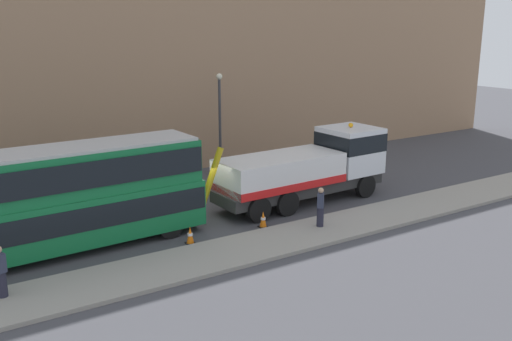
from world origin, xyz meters
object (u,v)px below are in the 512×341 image
(recovery_tow_truck, at_px, (309,167))
(traffic_cone_near_bus, at_px, (190,236))
(traffic_cone_midway, at_px, (263,220))
(street_lamp, at_px, (220,115))
(pedestrian_onlooker, at_px, (1,272))
(double_decker_bus, at_px, (62,195))
(pedestrian_bystander, at_px, (320,207))

(recovery_tow_truck, relative_size, traffic_cone_near_bus, 14.15)
(traffic_cone_near_bus, xyz_separation_m, traffic_cone_midway, (3.49, 0.01, 0.00))
(traffic_cone_midway, relative_size, street_lamp, 0.12)
(pedestrian_onlooker, bearing_deg, traffic_cone_midway, -12.80)
(recovery_tow_truck, height_order, double_decker_bus, double_decker_bus)
(traffic_cone_near_bus, distance_m, street_lamp, 11.57)
(pedestrian_bystander, relative_size, street_lamp, 0.29)
(recovery_tow_truck, xyz_separation_m, street_lamp, (-0.99, 7.14, 1.71))
(recovery_tow_truck, xyz_separation_m, pedestrian_bystander, (-2.04, -3.46, -0.77))
(pedestrian_bystander, bearing_deg, pedestrian_onlooker, 42.27)
(double_decker_bus, xyz_separation_m, street_lamp, (10.78, 7.16, 1.24))
(pedestrian_onlooker, relative_size, traffic_cone_near_bus, 2.38)
(pedestrian_onlooker, distance_m, traffic_cone_midway, 10.70)
(recovery_tow_truck, relative_size, pedestrian_onlooker, 5.96)
(double_decker_bus, relative_size, pedestrian_onlooker, 6.50)
(pedestrian_bystander, bearing_deg, traffic_cone_midway, 4.99)
(pedestrian_bystander, bearing_deg, street_lamp, -51.86)
(recovery_tow_truck, relative_size, pedestrian_bystander, 5.96)
(pedestrian_onlooker, xyz_separation_m, street_lamp, (13.56, 10.27, 2.49))
(double_decker_bus, bearing_deg, traffic_cone_midway, -16.04)
(recovery_tow_truck, height_order, pedestrian_onlooker, recovery_tow_truck)
(double_decker_bus, distance_m, traffic_cone_midway, 8.28)
(recovery_tow_truck, distance_m, traffic_cone_near_bus, 7.81)
(street_lamp, bearing_deg, double_decker_bus, -146.42)
(recovery_tow_truck, bearing_deg, pedestrian_onlooker, -170.16)
(pedestrian_onlooker, relative_size, street_lamp, 0.29)
(double_decker_bus, distance_m, pedestrian_bystander, 10.40)
(double_decker_bus, distance_m, pedestrian_onlooker, 4.35)
(double_decker_bus, bearing_deg, street_lamp, 31.28)
(double_decker_bus, height_order, street_lamp, street_lamp)
(traffic_cone_midway, bearing_deg, pedestrian_bystander, -38.81)
(pedestrian_bystander, bearing_deg, traffic_cone_near_bus, 28.12)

